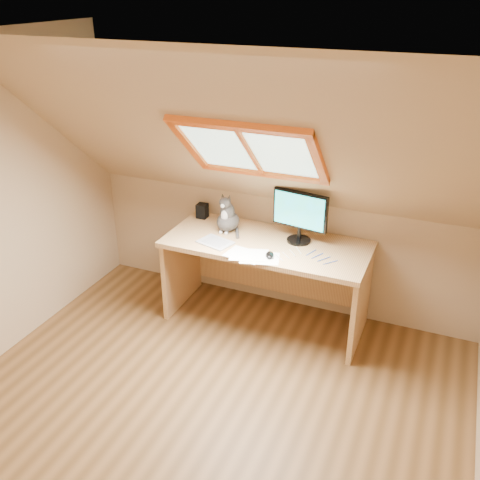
% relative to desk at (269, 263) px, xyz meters
% --- Properties ---
extents(ground, '(3.50, 3.50, 0.00)m').
position_rel_desk_xyz_m(ground, '(-0.01, -1.45, -0.53)').
color(ground, brown).
rests_on(ground, ground).
extents(room_shell, '(3.52, 3.52, 2.41)m').
position_rel_desk_xyz_m(room_shell, '(-0.01, -1.54, 0.90)').
color(room_shell, '#A18260').
rests_on(room_shell, ground).
extents(desk, '(1.67, 0.73, 0.76)m').
position_rel_desk_xyz_m(desk, '(0.00, 0.00, 0.00)').
color(desk, tan).
rests_on(desk, ground).
extents(monitor, '(0.46, 0.20, 0.43)m').
position_rel_desk_xyz_m(monitor, '(0.23, 0.04, 0.48)').
color(monitor, black).
rests_on(monitor, desk).
extents(cat, '(0.20, 0.24, 0.35)m').
position_rel_desk_xyz_m(cat, '(-0.39, 0.01, 0.35)').
color(cat, '#4A4542').
rests_on(cat, desk).
extents(desk_speaker, '(0.09, 0.09, 0.13)m').
position_rel_desk_xyz_m(desk_speaker, '(-0.71, 0.18, 0.29)').
color(desk_speaker, black).
rests_on(desk_speaker, desk).
extents(graphics_tablet, '(0.31, 0.26, 0.01)m').
position_rel_desk_xyz_m(graphics_tablet, '(-0.38, -0.25, 0.24)').
color(graphics_tablet, '#B2B2B7').
rests_on(graphics_tablet, desk).
extents(mouse, '(0.09, 0.12, 0.03)m').
position_rel_desk_xyz_m(mouse, '(0.11, -0.31, 0.25)').
color(mouse, black).
rests_on(mouse, desk).
extents(papers, '(0.35, 0.30, 0.01)m').
position_rel_desk_xyz_m(papers, '(-0.05, -0.33, 0.23)').
color(papers, white).
rests_on(papers, desk).
extents(cables, '(0.51, 0.26, 0.01)m').
position_rel_desk_xyz_m(cables, '(0.38, -0.19, 0.23)').
color(cables, silver).
rests_on(cables, desk).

